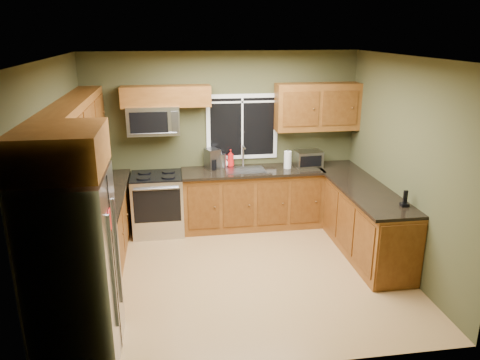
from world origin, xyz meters
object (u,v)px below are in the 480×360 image
object	(u,v)px
microwave	(153,120)
soap_bottle_a	(231,158)
kettle	(221,160)
paper_towel_roll	(288,160)
cordless_phone	(405,202)
toaster_oven	(308,159)
soap_bottle_c	(224,162)
refrigerator	(74,269)
range	(158,203)
coffee_maker	(212,159)

from	to	relation	value
microwave	soap_bottle_a	xyz separation A→B (m)	(1.15, 0.09, -0.65)
kettle	paper_towel_roll	bearing A→B (deg)	-9.51
paper_towel_roll	cordless_phone	distance (m)	2.08
kettle	microwave	bearing A→B (deg)	-177.47
toaster_oven	kettle	size ratio (longest dim) A/B	1.56
soap_bottle_c	soap_bottle_a	bearing A→B (deg)	0.00
refrigerator	paper_towel_roll	bearing A→B (deg)	45.77
toaster_oven	soap_bottle_a	distance (m)	1.22
soap_bottle_a	cordless_phone	bearing A→B (deg)	-47.36
microwave	toaster_oven	world-z (taller)	microwave
range	coffee_maker	xyz separation A→B (m)	(0.86, 0.17, 0.62)
microwave	toaster_oven	size ratio (longest dim) A/B	1.78
microwave	soap_bottle_c	world-z (taller)	microwave
range	toaster_oven	distance (m)	2.43
toaster_oven	coffee_maker	bearing A→B (deg)	175.45
range	microwave	bearing A→B (deg)	90.02
microwave	cordless_phone	bearing A→B (deg)	-32.67
range	microwave	size ratio (longest dim) A/B	1.23
microwave	toaster_oven	distance (m)	2.45
refrigerator	soap_bottle_a	world-z (taller)	refrigerator
refrigerator	soap_bottle_c	distance (m)	3.47
range	soap_bottle_c	size ratio (longest dim) A/B	5.78
soap_bottle_c	microwave	bearing A→B (deg)	-174.87
range	coffee_maker	bearing A→B (deg)	11.07
range	kettle	distance (m)	1.18
coffee_maker	paper_towel_roll	distance (m)	1.17
kettle	refrigerator	bearing A→B (deg)	-119.79
toaster_oven	cordless_phone	world-z (taller)	toaster_oven
cordless_phone	soap_bottle_a	bearing A→B (deg)	132.64
toaster_oven	soap_bottle_c	xyz separation A→B (m)	(-1.31, 0.18, -0.05)
soap_bottle_a	cordless_phone	distance (m)	2.77
kettle	soap_bottle_c	distance (m)	0.08
refrigerator	soap_bottle_a	distance (m)	3.53
paper_towel_roll	soap_bottle_a	distance (m)	0.89
microwave	soap_bottle_a	world-z (taller)	microwave
refrigerator	microwave	size ratio (longest dim) A/B	2.37
refrigerator	cordless_phone	distance (m)	3.84
coffee_maker	cordless_phone	size ratio (longest dim) A/B	1.52
refrigerator	coffee_maker	size ratio (longest dim) A/B	5.83
toaster_oven	soap_bottle_c	distance (m)	1.32
toaster_oven	kettle	distance (m)	1.36
range	soap_bottle_c	world-z (taller)	soap_bottle_c
toaster_oven	coffee_maker	distance (m)	1.50
paper_towel_roll	coffee_maker	bearing A→B (deg)	172.17
toaster_oven	paper_towel_roll	size ratio (longest dim) A/B	1.43
cordless_phone	coffee_maker	bearing A→B (deg)	137.64
coffee_maker	kettle	bearing A→B (deg)	4.81
refrigerator	kettle	size ratio (longest dim) A/B	6.59
refrigerator	soap_bottle_c	xyz separation A→B (m)	(1.74, 3.00, 0.12)
refrigerator	range	xyz separation A→B (m)	(0.69, 2.77, -0.43)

